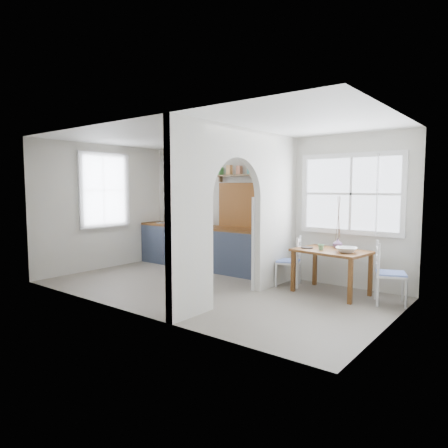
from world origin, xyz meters
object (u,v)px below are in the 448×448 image
Objects in this scene: dining_table at (331,272)px; kettle at (271,225)px; chair_right at (391,273)px; vase at (338,243)px; chair_left at (288,261)px.

kettle is at bearing 174.63° from dining_table.
vase is (-0.92, 0.26, 0.33)m from chair_right.
vase reaches higher than dining_table.
chair_right is 2.34m from kettle.
chair_left is at bearing -176.51° from dining_table.
chair_right is (0.92, -0.01, 0.10)m from dining_table.
dining_table is at bearing 65.66° from chair_left.
chair_right is 4.18× the size of kettle.
chair_right reaches higher than chair_left.
chair_right is at bearing 67.56° from chair_left.
vase is at bearing 53.55° from chair_right.
kettle is at bearing 177.25° from vase.
kettle is (-2.25, 0.32, 0.55)m from chair_right.
chair_left is (-0.81, 0.06, 0.08)m from dining_table.
chair_left is at bearing 66.71° from chair_right.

